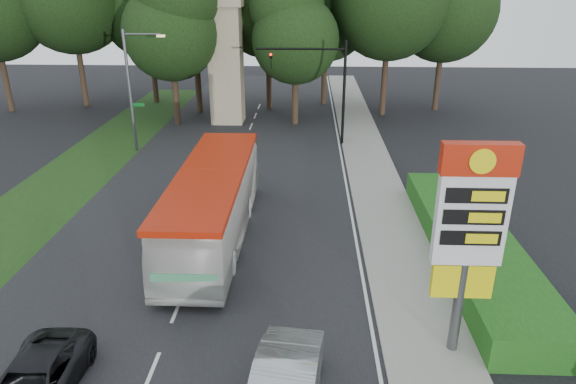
{
  "coord_description": "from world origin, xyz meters",
  "views": [
    {
      "loc": [
        4.56,
        -11.27,
        10.84
      ],
      "look_at": [
        3.72,
        9.61,
        2.2
      ],
      "focal_mm": 32.0,
      "sensor_mm": 36.0,
      "label": 1
    }
  ],
  "objects_px": {
    "suv_charcoal": "(34,384)",
    "traffic_signal_mast": "(325,78)",
    "streetlight_signs": "(132,86)",
    "gas_station_pylon": "(470,224)",
    "monument": "(226,59)",
    "transit_bus": "(213,205)"
  },
  "relations": [
    {
      "from": "traffic_signal_mast",
      "to": "suv_charcoal",
      "type": "bearing_deg",
      "value": -109.11
    },
    {
      "from": "monument",
      "to": "transit_bus",
      "type": "relative_size",
      "value": 0.86
    },
    {
      "from": "streetlight_signs",
      "to": "suv_charcoal",
      "type": "height_order",
      "value": "streetlight_signs"
    },
    {
      "from": "traffic_signal_mast",
      "to": "streetlight_signs",
      "type": "height_order",
      "value": "streetlight_signs"
    },
    {
      "from": "monument",
      "to": "gas_station_pylon",
      "type": "bearing_deg",
      "value": -68.2
    },
    {
      "from": "transit_bus",
      "to": "streetlight_signs",
      "type": "bearing_deg",
      "value": 120.76
    },
    {
      "from": "streetlight_signs",
      "to": "monument",
      "type": "distance_m",
      "value": 9.44
    },
    {
      "from": "monument",
      "to": "suv_charcoal",
      "type": "xyz_separation_m",
      "value": [
        -0.84,
        -30.6,
        -4.49
      ]
    },
    {
      "from": "streetlight_signs",
      "to": "transit_bus",
      "type": "bearing_deg",
      "value": -59.7
    },
    {
      "from": "gas_station_pylon",
      "to": "suv_charcoal",
      "type": "bearing_deg",
      "value": -167.84
    },
    {
      "from": "suv_charcoal",
      "to": "transit_bus",
      "type": "bearing_deg",
      "value": 70.52
    },
    {
      "from": "suv_charcoal",
      "to": "traffic_signal_mast",
      "type": "bearing_deg",
      "value": 69.56
    },
    {
      "from": "transit_bus",
      "to": "suv_charcoal",
      "type": "distance_m",
      "value": 10.51
    },
    {
      "from": "streetlight_signs",
      "to": "suv_charcoal",
      "type": "relative_size",
      "value": 1.8
    },
    {
      "from": "suv_charcoal",
      "to": "gas_station_pylon",
      "type": "bearing_deg",
      "value": 10.83
    },
    {
      "from": "traffic_signal_mast",
      "to": "suv_charcoal",
      "type": "height_order",
      "value": "traffic_signal_mast"
    },
    {
      "from": "gas_station_pylon",
      "to": "traffic_signal_mast",
      "type": "relative_size",
      "value": 0.95
    },
    {
      "from": "streetlight_signs",
      "to": "suv_charcoal",
      "type": "xyz_separation_m",
      "value": [
        4.15,
        -22.61,
        -3.82
      ]
    },
    {
      "from": "monument",
      "to": "suv_charcoal",
      "type": "bearing_deg",
      "value": -91.58
    },
    {
      "from": "gas_station_pylon",
      "to": "traffic_signal_mast",
      "type": "height_order",
      "value": "traffic_signal_mast"
    },
    {
      "from": "gas_station_pylon",
      "to": "monument",
      "type": "distance_m",
      "value": 30.17
    },
    {
      "from": "gas_station_pylon",
      "to": "transit_bus",
      "type": "xyz_separation_m",
      "value": [
        -8.78,
        7.34,
        -2.82
      ]
    }
  ]
}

